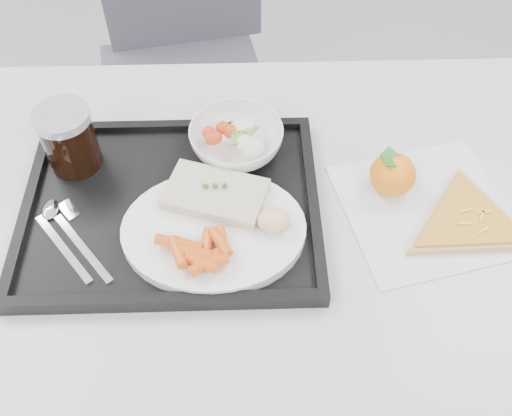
# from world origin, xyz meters

# --- Properties ---
(table) EXTENTS (1.20, 0.80, 0.75)m
(table) POSITION_xyz_m (0.00, 0.30, 0.68)
(table) COLOR silver
(table) RESTS_ON ground
(chair) EXTENTS (0.49, 0.49, 0.93)m
(chair) POSITION_xyz_m (-0.15, 1.06, 0.54)
(chair) COLOR #3E3E47
(chair) RESTS_ON ground
(tray) EXTENTS (0.45, 0.35, 0.03)m
(tray) POSITION_xyz_m (-0.11, 0.34, 0.76)
(tray) COLOR black
(tray) RESTS_ON table
(dinner_plate) EXTENTS (0.27, 0.27, 0.02)m
(dinner_plate) POSITION_xyz_m (-0.04, 0.28, 0.77)
(dinner_plate) COLOR white
(dinner_plate) RESTS_ON tray
(fish_fillet) EXTENTS (0.17, 0.13, 0.03)m
(fish_fillet) POSITION_xyz_m (-0.04, 0.34, 0.79)
(fish_fillet) COLOR beige
(fish_fillet) RESTS_ON dinner_plate
(bread_roll) EXTENTS (0.05, 0.04, 0.03)m
(bread_roll) POSITION_xyz_m (0.05, 0.28, 0.80)
(bread_roll) COLOR #D6C180
(bread_roll) RESTS_ON dinner_plate
(salad_bowl) EXTENTS (0.15, 0.15, 0.05)m
(salad_bowl) POSITION_xyz_m (-0.00, 0.45, 0.79)
(salad_bowl) COLOR white
(salad_bowl) RESTS_ON tray
(cola_glass) EXTENTS (0.09, 0.09, 0.11)m
(cola_glass) POSITION_xyz_m (-0.26, 0.43, 0.82)
(cola_glass) COLOR black
(cola_glass) RESTS_ON tray
(cutlery) EXTENTS (0.13, 0.16, 0.01)m
(cutlery) POSITION_xyz_m (-0.26, 0.29, 0.77)
(cutlery) COLOR silver
(cutlery) RESTS_ON tray
(napkin) EXTENTS (0.30, 0.29, 0.00)m
(napkin) POSITION_xyz_m (0.29, 0.33, 0.75)
(napkin) COLOR silver
(napkin) RESTS_ON table
(tangerine) EXTENTS (0.09, 0.09, 0.07)m
(tangerine) POSITION_xyz_m (0.24, 0.37, 0.79)
(tangerine) COLOR #FF7300
(tangerine) RESTS_ON napkin
(pizza_slice) EXTENTS (0.31, 0.31, 0.02)m
(pizza_slice) POSITION_xyz_m (0.34, 0.30, 0.76)
(pizza_slice) COLOR tan
(pizza_slice) RESTS_ON napkin
(carrot_pile) EXTENTS (0.11, 0.08, 0.02)m
(carrot_pile) POSITION_xyz_m (-0.06, 0.23, 0.80)
(carrot_pile) COLOR #D75214
(carrot_pile) RESTS_ON dinner_plate
(salad_contents) EXTENTS (0.10, 0.08, 0.03)m
(salad_contents) POSITION_xyz_m (0.00, 0.45, 0.80)
(salad_contents) COLOR red
(salad_contents) RESTS_ON salad_bowl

